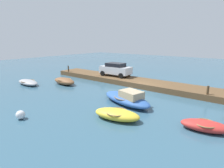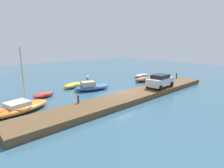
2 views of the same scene
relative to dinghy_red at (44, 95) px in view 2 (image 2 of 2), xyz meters
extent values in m
plane|color=#33566B|center=(7.63, -5.09, -0.32)|extent=(84.00, 84.00, 0.00)
cube|color=brown|center=(7.63, -7.27, -0.03)|extent=(26.86, 3.21, 0.58)
ellipsoid|color=#B72D28|center=(0.00, 0.00, -0.01)|extent=(2.85, 1.80, 0.62)
torus|color=olive|center=(0.00, 0.00, 0.16)|extent=(1.53, 1.53, 0.07)
ellipsoid|color=brown|center=(15.61, -2.15, 0.06)|extent=(3.50, 1.72, 0.76)
torus|color=olive|center=(15.61, -2.15, 0.27)|extent=(1.65, 1.65, 0.07)
ellipsoid|color=#2D569E|center=(6.13, -1.06, 0.07)|extent=(5.22, 3.06, 0.78)
torus|color=olive|center=(6.13, -1.06, 0.28)|extent=(2.41, 2.41, 0.07)
cube|color=tan|center=(5.57, -0.92, 0.60)|extent=(1.99, 1.66, 0.59)
ellipsoid|color=gold|center=(4.92, 1.87, 0.03)|extent=(3.36, 2.10, 0.70)
torus|color=olive|center=(4.92, 1.87, 0.22)|extent=(1.79, 1.79, 0.07)
ellipsoid|color=#939399|center=(18.74, 0.63, -0.03)|extent=(3.58, 1.52, 0.58)
torus|color=olive|center=(18.74, 0.63, 0.13)|extent=(1.53, 1.53, 0.07)
ellipsoid|color=orange|center=(-3.43, -3.13, 0.07)|extent=(5.99, 3.55, 0.78)
torus|color=olive|center=(-3.43, -3.13, 0.29)|extent=(2.85, 2.85, 0.07)
cube|color=silver|center=(-3.54, -3.15, 0.51)|extent=(2.16, 1.97, 0.41)
cylinder|color=#C6B284|center=(-2.80, -2.98, 2.91)|extent=(0.12, 0.12, 5.21)
cylinder|color=#47331E|center=(1.03, -5.91, 0.64)|extent=(0.19, 0.19, 0.75)
cylinder|color=#47331E|center=(19.47, -5.91, 0.69)|extent=(0.18, 0.18, 0.86)
cube|color=silver|center=(12.13, -7.59, 1.03)|extent=(4.10, 2.00, 0.90)
cube|color=black|center=(12.13, -7.59, 1.71)|extent=(2.32, 1.70, 0.45)
cylinder|color=black|center=(13.48, -6.62, 0.58)|extent=(0.65, 0.25, 0.64)
cylinder|color=black|center=(13.57, -8.41, 0.58)|extent=(0.65, 0.25, 0.64)
cylinder|color=black|center=(10.68, -6.76, 0.58)|extent=(0.65, 0.25, 0.64)
cylinder|color=black|center=(10.77, -8.56, 0.58)|extent=(0.65, 0.25, 0.64)
sphere|color=silver|center=(10.00, 5.75, -0.03)|extent=(0.59, 0.59, 0.59)
camera|label=1|loc=(-1.65, 10.83, 4.81)|focal=29.06mm
camera|label=2|loc=(-7.33, -19.98, 5.77)|focal=28.48mm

